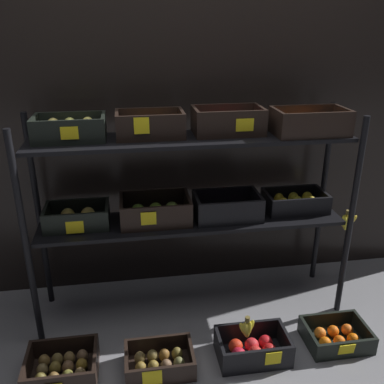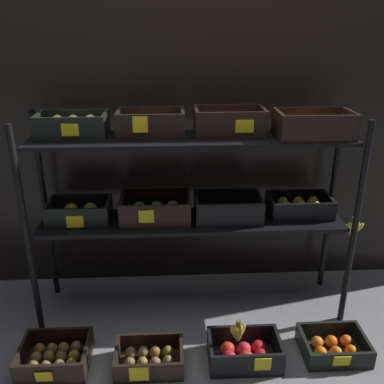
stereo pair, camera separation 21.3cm
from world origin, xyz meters
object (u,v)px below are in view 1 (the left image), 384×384
Objects in this scene: crate_ground_left_kiwi at (159,362)px; crate_ground_tangerine at (336,336)px; crate_ground_kiwi at (62,368)px; banana_bunch_loose at (247,329)px; display_rack at (192,176)px; crate_ground_apple_red at (253,349)px.

crate_ground_tangerine is at bearing 2.16° from crate_ground_left_kiwi.
crate_ground_kiwi is 2.76× the size of banana_bunch_loose.
crate_ground_tangerine is at bearing 0.24° from crate_ground_kiwi.
banana_bunch_loose is at bearing 0.40° from crate_ground_left_kiwi.
display_rack is 5.05× the size of crate_ground_apple_red.
display_rack reaches higher than crate_ground_kiwi.
crate_ground_left_kiwi is at bearing -179.60° from banana_bunch_loose.
display_rack is 0.91m from crate_ground_apple_red.
crate_ground_apple_red is 0.14m from banana_bunch_loose.
crate_ground_apple_red is 1.10× the size of crate_ground_tangerine.
banana_bunch_loose is (0.88, -0.03, 0.14)m from crate_ground_kiwi.
crate_ground_tangerine is (1.37, 0.01, -0.01)m from crate_ground_kiwi.
banana_bunch_loose is at bearing -67.61° from display_rack.
crate_ground_apple_red is at bearing 0.85° from crate_ground_left_kiwi.
crate_ground_kiwi is 1.02× the size of crate_ground_tangerine.
crate_ground_left_kiwi is at bearing -179.15° from crate_ground_apple_red.
crate_ground_apple_red is at bearing 5.93° from banana_bunch_loose.
banana_bunch_loose is (-0.04, -0.00, 0.13)m from crate_ground_apple_red.
crate_ground_left_kiwi is 0.93× the size of crate_ground_apple_red.
banana_bunch_loose is (0.19, -0.47, -0.62)m from display_rack.
crate_ground_tangerine is (0.68, -0.44, -0.76)m from display_rack.
display_rack is at bearing 116.39° from crate_ground_apple_red.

